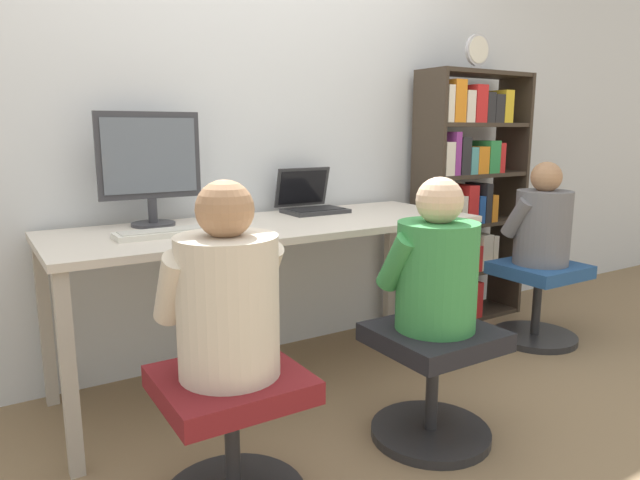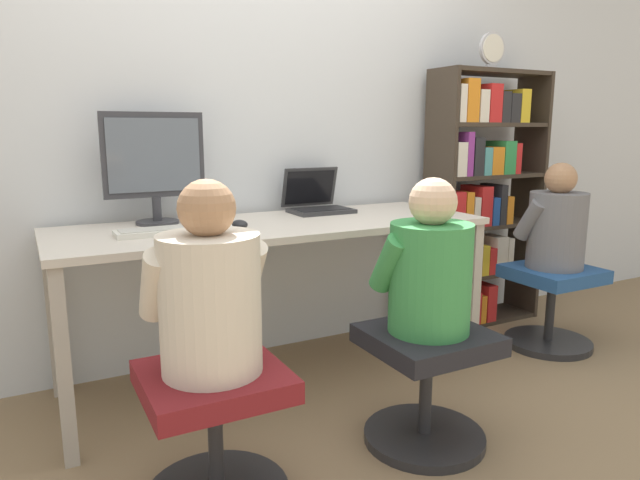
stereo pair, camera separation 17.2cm
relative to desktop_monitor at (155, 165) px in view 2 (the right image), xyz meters
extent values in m
plane|color=#846B4C|center=(0.48, -0.56, -1.02)|extent=(14.00, 14.00, 0.00)
cube|color=silver|center=(0.48, 0.20, 0.28)|extent=(10.00, 0.05, 2.60)
cube|color=beige|center=(0.48, -0.22, -0.28)|extent=(1.95, 0.70, 0.03)
cube|color=#ADA497|center=(-0.46, -0.52, -0.66)|extent=(0.05, 0.05, 0.73)
cube|color=#ADA497|center=(1.41, -0.52, -0.66)|extent=(0.05, 0.05, 0.73)
cube|color=#ADA497|center=(-0.46, 0.09, -0.66)|extent=(0.05, 0.05, 0.73)
cube|color=#ADA497|center=(1.41, 0.09, -0.66)|extent=(0.05, 0.05, 0.73)
cylinder|color=#333338|center=(0.00, 0.00, -0.26)|extent=(0.19, 0.19, 0.01)
cylinder|color=#333338|center=(0.00, 0.00, -0.20)|extent=(0.04, 0.04, 0.11)
cube|color=#333338|center=(0.00, 0.00, 0.04)|extent=(0.44, 0.02, 0.37)
cube|color=slate|center=(0.00, -0.01, 0.04)|extent=(0.40, 0.01, 0.32)
cube|color=#2D2D30|center=(0.81, -0.04, -0.25)|extent=(0.31, 0.21, 0.02)
cube|color=black|center=(0.81, -0.04, -0.24)|extent=(0.27, 0.16, 0.00)
cube|color=#2D2D30|center=(0.81, 0.09, -0.14)|extent=(0.31, 0.06, 0.20)
cube|color=black|center=(0.81, 0.08, -0.14)|extent=(0.27, 0.05, 0.17)
cube|color=silver|center=(0.00, -0.27, -0.25)|extent=(0.45, 0.13, 0.02)
cube|color=#BAB8AD|center=(0.00, -0.27, -0.24)|extent=(0.41, 0.10, 0.00)
ellipsoid|color=black|center=(0.28, -0.30, -0.24)|extent=(0.06, 0.09, 0.04)
cylinder|color=#262628|center=(-0.06, -0.96, -0.82)|extent=(0.05, 0.05, 0.34)
cube|color=maroon|center=(-0.06, -0.96, -0.61)|extent=(0.43, 0.41, 0.07)
cylinder|color=#262628|center=(0.76, -0.99, -1.01)|extent=(0.46, 0.46, 0.04)
cylinder|color=#262628|center=(0.76, -0.99, -0.82)|extent=(0.05, 0.05, 0.34)
cube|color=black|center=(0.76, -0.99, -0.61)|extent=(0.43, 0.41, 0.07)
cylinder|color=beige|center=(-0.06, -0.96, -0.36)|extent=(0.31, 0.31, 0.43)
sphere|color=#A87A56|center=(-0.06, -0.96, -0.07)|extent=(0.17, 0.17, 0.17)
cylinder|color=beige|center=(-0.20, -0.90, -0.30)|extent=(0.09, 0.20, 0.25)
cylinder|color=beige|center=(0.09, -0.90, -0.30)|extent=(0.09, 0.20, 0.25)
cylinder|color=#388C47|center=(0.76, -0.99, -0.38)|extent=(0.30, 0.30, 0.40)
sphere|color=beige|center=(0.76, -0.99, -0.10)|extent=(0.17, 0.17, 0.17)
cylinder|color=#388C47|center=(0.62, -0.93, -0.32)|extent=(0.08, 0.19, 0.23)
cylinder|color=#388C47|center=(0.90, -0.93, -0.32)|extent=(0.08, 0.19, 0.23)
cube|color=#382D23|center=(1.59, -0.01, -0.27)|extent=(0.02, 0.27, 1.51)
cube|color=#382D23|center=(2.31, -0.01, -0.27)|extent=(0.02, 0.27, 1.51)
cube|color=#382D23|center=(1.95, -0.01, -1.01)|extent=(0.70, 0.26, 0.02)
cube|color=#382D23|center=(1.95, -0.01, -0.71)|extent=(0.70, 0.26, 0.02)
cube|color=#382D23|center=(1.95, -0.01, -0.42)|extent=(0.70, 0.26, 0.02)
cube|color=#382D23|center=(1.95, -0.01, -0.12)|extent=(0.70, 0.26, 0.02)
cube|color=#382D23|center=(1.95, -0.01, 0.18)|extent=(0.70, 0.26, 0.02)
cube|color=#382D23|center=(1.95, -0.01, 0.48)|extent=(0.70, 0.26, 0.02)
cube|color=teal|center=(1.65, -0.04, -0.89)|extent=(0.07, 0.21, 0.23)
cube|color=#2D8C47|center=(1.72, -0.03, -0.88)|extent=(0.07, 0.22, 0.24)
cube|color=red|center=(1.80, -0.05, -0.90)|extent=(0.09, 0.19, 0.19)
cube|color=orange|center=(1.87, -0.04, -0.92)|extent=(0.04, 0.20, 0.17)
cube|color=red|center=(1.94, -0.04, -0.89)|extent=(0.07, 0.21, 0.22)
cube|color=gold|center=(1.64, -0.06, -0.62)|extent=(0.06, 0.15, 0.16)
cube|color=orange|center=(1.71, -0.03, -0.59)|extent=(0.07, 0.22, 0.23)
cube|color=orange|center=(1.79, -0.03, -0.61)|extent=(0.09, 0.21, 0.18)
cube|color=gold|center=(1.87, -0.06, -0.61)|extent=(0.05, 0.15, 0.18)
cube|color=red|center=(1.92, -0.04, -0.62)|extent=(0.05, 0.20, 0.16)
cube|color=silver|center=(1.99, -0.06, -0.59)|extent=(0.09, 0.17, 0.22)
cube|color=silver|center=(2.07, -0.03, -0.60)|extent=(0.04, 0.22, 0.21)
cube|color=red|center=(1.65, -0.05, -0.30)|extent=(0.07, 0.18, 0.21)
cube|color=orange|center=(1.72, -0.04, -0.30)|extent=(0.05, 0.20, 0.21)
cube|color=silver|center=(1.78, -0.05, -0.32)|extent=(0.04, 0.18, 0.17)
cube|color=red|center=(1.85, -0.04, -0.29)|extent=(0.08, 0.19, 0.23)
cube|color=#1E4C9E|center=(1.93, -0.03, -0.32)|extent=(0.05, 0.22, 0.16)
cube|color=#262628|center=(1.98, -0.05, -0.29)|extent=(0.05, 0.19, 0.24)
cube|color=orange|center=(2.04, -0.04, -0.32)|extent=(0.05, 0.20, 0.16)
cube|color=silver|center=(1.65, -0.05, -0.01)|extent=(0.07, 0.18, 0.19)
cube|color=#8C338C|center=(1.71, -0.05, 0.02)|extent=(0.04, 0.19, 0.25)
cube|color=#262628|center=(1.77, -0.04, 0.00)|extent=(0.07, 0.21, 0.22)
cube|color=teal|center=(1.84, -0.03, -0.03)|extent=(0.06, 0.22, 0.16)
cube|color=orange|center=(1.92, -0.04, -0.03)|extent=(0.09, 0.20, 0.16)
cube|color=#2D8C47|center=(2.01, -0.05, -0.01)|extent=(0.09, 0.17, 0.19)
cube|color=red|center=(2.08, -0.03, -0.02)|extent=(0.04, 0.22, 0.18)
cube|color=silver|center=(1.64, -0.05, 0.29)|extent=(0.05, 0.18, 0.20)
cube|color=orange|center=(1.71, -0.03, 0.31)|extent=(0.08, 0.22, 0.24)
cube|color=silver|center=(1.79, -0.05, 0.28)|extent=(0.07, 0.19, 0.18)
cube|color=red|center=(1.88, -0.04, 0.30)|extent=(0.09, 0.20, 0.21)
cube|color=#262628|center=(1.96, -0.03, 0.28)|extent=(0.07, 0.22, 0.17)
cube|color=#262628|center=(2.03, -0.06, 0.27)|extent=(0.07, 0.17, 0.16)
cube|color=gold|center=(2.11, -0.04, 0.29)|extent=(0.07, 0.19, 0.19)
cube|color=#B2B2B7|center=(1.87, -0.08, 0.50)|extent=(0.06, 0.03, 0.02)
cylinder|color=#B2B2B7|center=(1.87, -0.08, 0.60)|extent=(0.18, 0.02, 0.18)
cylinder|color=silver|center=(1.87, -0.10, 0.60)|extent=(0.15, 0.00, 0.15)
cylinder|color=#262628|center=(1.98, -0.52, -1.01)|extent=(0.46, 0.46, 0.04)
cylinder|color=#262628|center=(1.98, -0.52, -0.82)|extent=(0.05, 0.05, 0.34)
cube|color=#234C84|center=(1.98, -0.52, -0.61)|extent=(0.43, 0.41, 0.07)
cylinder|color=slate|center=(1.98, -0.52, -0.38)|extent=(0.30, 0.30, 0.41)
sphere|color=#A87A56|center=(1.98, -0.52, -0.10)|extent=(0.16, 0.16, 0.16)
cylinder|color=slate|center=(1.84, -0.46, -0.32)|extent=(0.08, 0.19, 0.23)
cylinder|color=slate|center=(2.12, -0.46, -0.32)|extent=(0.08, 0.19, 0.23)
camera|label=1|loc=(-0.68, -2.49, 0.16)|focal=32.00mm
camera|label=2|loc=(-0.54, -2.58, 0.16)|focal=32.00mm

